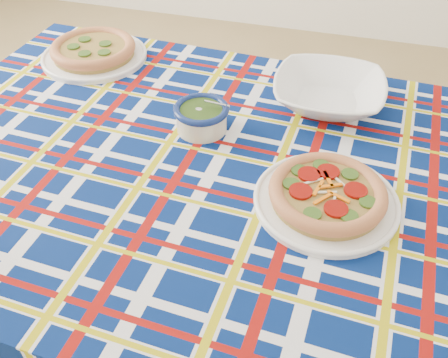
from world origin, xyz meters
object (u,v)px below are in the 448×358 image
(pesto_bowl, at_px, (201,116))
(serving_bowl, at_px, (329,93))
(dining_table, at_px, (243,198))
(main_focaccia_plate, at_px, (327,193))

(pesto_bowl, relative_size, serving_bowl, 0.47)
(dining_table, distance_m, serving_bowl, 0.36)
(dining_table, bearing_deg, pesto_bowl, 140.57)
(serving_bowl, bearing_deg, main_focaccia_plate, -83.07)
(pesto_bowl, bearing_deg, dining_table, -42.33)
(dining_table, relative_size, pesto_bowl, 12.60)
(main_focaccia_plate, relative_size, pesto_bowl, 2.28)
(pesto_bowl, distance_m, serving_bowl, 0.34)
(main_focaccia_plate, xyz_separation_m, serving_bowl, (-0.04, 0.37, 0.01))
(main_focaccia_plate, bearing_deg, dining_table, 164.54)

